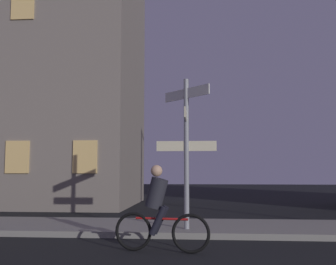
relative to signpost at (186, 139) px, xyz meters
name	(u,v)px	position (x,y,z in m)	size (l,w,h in m)	color
sidewalk_kerb	(216,228)	(0.70, 0.72, -2.19)	(40.00, 2.67, 0.14)	gray
signpost	(186,139)	(0.00, 0.00, 0.00)	(1.44, 1.67, 3.57)	gray
cyclist	(159,211)	(-0.44, -2.02, -1.51)	(1.81, 0.38, 1.61)	black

